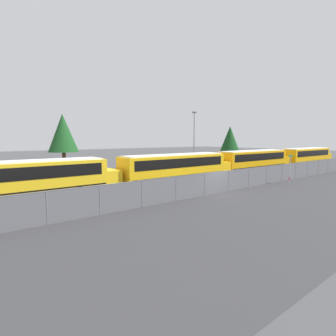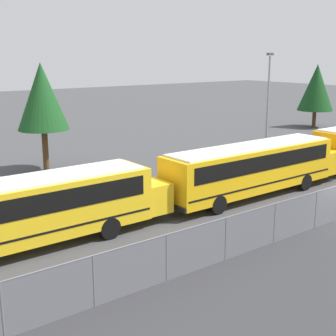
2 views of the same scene
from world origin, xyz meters
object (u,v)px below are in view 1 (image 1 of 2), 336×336
(school_bus_1, at_px, (26,178))
(street_sign, at_px, (290,168))
(school_bus_3, at_px, (255,160))
(tree_1, at_px, (230,139))
(school_bus_4, at_px, (307,155))
(tree_0, at_px, (63,133))
(school_bus_2, at_px, (177,166))
(light_pole, at_px, (194,139))

(school_bus_1, distance_m, street_sign, 24.90)
(school_bus_3, relative_size, tree_1, 1.87)
(school_bus_4, xyz_separation_m, tree_0, (-36.43, 14.01, 3.57))
(school_bus_3, bearing_deg, school_bus_2, -179.03)
(school_bus_4, bearing_deg, school_bus_1, 179.25)
(light_pole, bearing_deg, school_bus_2, -142.45)
(street_sign, bearing_deg, tree_1, 52.08)
(school_bus_3, bearing_deg, light_pole, 130.87)
(school_bus_2, bearing_deg, light_pole, 37.55)
(tree_1, bearing_deg, school_bus_4, -81.95)
(street_sign, xyz_separation_m, light_pole, (-1.02, 13.73, 3.03))
(light_pole, relative_size, tree_1, 1.16)
(school_bus_4, xyz_separation_m, street_sign, (-19.32, -7.06, -0.26))
(school_bus_2, xyz_separation_m, street_sign, (9.60, -7.12, -0.26))
(school_bus_3, height_order, tree_0, tree_0)
(school_bus_1, height_order, light_pole, light_pole)
(school_bus_3, xyz_separation_m, tree_1, (12.70, 14.71, 2.78))
(school_bus_4, height_order, tree_1, tree_1)
(street_sign, bearing_deg, school_bus_4, 20.08)
(school_bus_3, relative_size, school_bus_4, 1.00)
(school_bus_2, relative_size, light_pole, 1.61)
(school_bus_4, distance_m, light_pole, 21.58)
(light_pole, height_order, tree_0, light_pole)
(tree_1, bearing_deg, tree_0, -178.33)
(school_bus_1, height_order, school_bus_2, same)
(light_pole, bearing_deg, street_sign, -85.76)
(school_bus_1, distance_m, tree_1, 43.46)
(tree_1, bearing_deg, school_bus_1, -160.55)
(light_pole, distance_m, tree_0, 17.71)
(school_bus_1, distance_m, school_bus_4, 43.02)
(school_bus_3, bearing_deg, tree_0, 147.59)
(school_bus_3, distance_m, tree_1, 19.63)
(school_bus_2, xyz_separation_m, school_bus_4, (28.92, -0.06, 0.00))
(school_bus_1, distance_m, school_bus_3, 28.19)
(school_bus_2, distance_m, tree_1, 30.81)
(school_bus_3, relative_size, tree_0, 1.74)
(school_bus_1, bearing_deg, light_pole, 15.05)
(school_bus_3, xyz_separation_m, light_pole, (-5.51, 6.36, 2.78))
(tree_0, bearing_deg, tree_1, 1.67)
(school_bus_2, distance_m, school_bus_3, 14.09)
(light_pole, bearing_deg, tree_0, 155.46)
(school_bus_2, relative_size, tree_1, 1.87)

